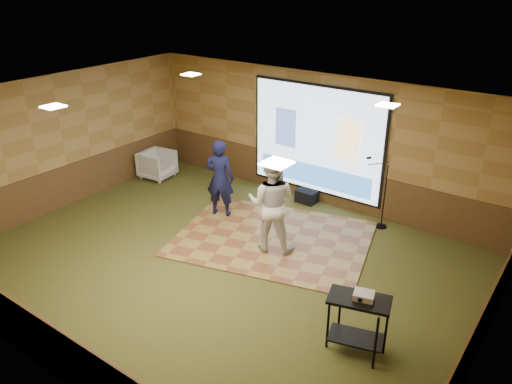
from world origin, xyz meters
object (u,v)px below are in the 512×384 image
Objects in this scene: av_table at (358,315)px; banquet_chair at (157,164)px; player_left at (220,178)px; projector at (364,296)px; projector_screen at (316,141)px; mic_stand at (381,205)px; dance_floor at (273,238)px; player_right at (272,204)px; duffel_bag at (306,196)px.

av_table is 7.62m from banquet_chair.
projector is (4.36, -2.16, 0.06)m from player_left.
mic_stand is at bearing -9.93° from projector_screen.
projector_screen is at bearing -80.25° from banquet_chair.
projector is at bearing 42.32° from av_table.
player_left reaches higher than dance_floor.
player_left is at bearing -111.11° from banquet_chair.
av_table reaches higher than dance_floor.
player_left is at bearing 171.74° from dance_floor.
dance_floor is at bearing -82.71° from projector_screen.
player_left is 0.89× the size of player_right.
duffel_bag is (-0.07, -0.19, -1.33)m from projector_screen.
projector_screen is at bearing -174.75° from mic_stand.
dance_floor is at bearing -79.89° from duffel_bag.
player_left reaches higher than projector.
player_right is 3.07m from av_table.
projector_screen is 2.06m from mic_stand.
player_right reaches higher than av_table.
banquet_chair is (-5.79, -0.86, -0.13)m from mic_stand.
player_left is at bearing -137.78° from mic_stand.
projector_screen is 1.34m from duffel_bag.
player_left reaches higher than mic_stand.
dance_floor is 13.69× the size of projector.
duffel_bag is (-3.11, 3.89, -0.47)m from av_table.
duffel_bag is (-3.15, 3.85, -0.80)m from projector.
player_left is 2.16× the size of banquet_chair.
mic_stand is (1.32, 2.13, -0.50)m from player_right.
player_left is at bearing 137.85° from projector.
dance_floor is at bearing 129.66° from projector.
duffel_bag is at bearing 113.59° from projector.
projector is at bearing 132.71° from player_left.
projector reaches higher than banquet_chair.
player_right is 1.27× the size of mic_stand.
player_right is at bearing 141.02° from player_left.
dance_floor is at bearing 150.86° from player_left.
projector_screen is 2.54m from player_right.
banquet_chair is at bearing -163.68° from projector_screen.
player_right is at bearing -112.52° from banquet_chair.
projector_screen is 2.57m from dance_floor.
dance_floor is 1.97× the size of player_right.
player_right is at bearing 147.63° from av_table.
projector is 0.18× the size of mic_stand.
projector is at bearing 127.92° from player_right.
projector_screen reaches higher than duffel_bag.
dance_floor is 3.46m from av_table.
duffel_bag is (1.21, 1.68, -0.74)m from player_left.
player_left reaches higher than av_table.
av_table is 0.60× the size of mic_stand.
player_left is at bearing -124.24° from projector_screen.
banquet_chair is (-7.08, 2.87, -0.59)m from projector.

